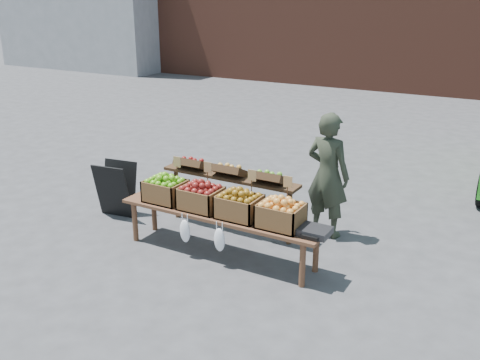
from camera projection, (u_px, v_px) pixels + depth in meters
The scene contains 10 objects.
ground at pixel (157, 243), 7.05m from camera, with size 80.00×80.00×0.00m, color #414144.
vendor at pixel (328, 175), 7.07m from camera, with size 0.62×0.41×1.70m, color #2B3123.
chalkboard_sign at pixel (116, 189), 7.82m from camera, with size 0.54×0.30×0.82m, color black, non-canonical shape.
back_table at pixel (230, 195), 7.30m from camera, with size 2.10×0.44×1.04m, color #3B2616, non-canonical shape.
display_bench at pixel (220, 234), 6.65m from camera, with size 2.70×0.56×0.57m, color #563421, non-canonical shape.
crate_golden_apples at pixel (165, 191), 6.90m from camera, with size 0.50×0.40×0.28m, color #2E7A0D, non-canonical shape.
crate_russet_pears at pixel (201, 198), 6.64m from camera, with size 0.50×0.40×0.28m, color maroon, non-canonical shape.
crate_red_apples at pixel (239, 207), 6.38m from camera, with size 0.50×0.40×0.28m, color #926316, non-canonical shape.
crate_green_apples at pixel (281, 216), 6.13m from camera, with size 0.50×0.40×0.28m, color gold, non-canonical shape.
weighing_scale at pixel (315, 231), 5.96m from camera, with size 0.34×0.30×0.08m, color black.
Camera 1 is at (4.12, -5.00, 3.11)m, focal length 40.00 mm.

